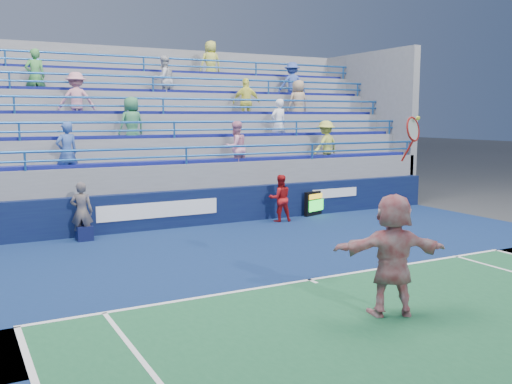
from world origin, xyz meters
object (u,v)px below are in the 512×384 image
serve_speed_board (317,203)px  tennis_player (392,255)px  ball_girl (280,198)px  judge_chair (84,232)px  line_judge (82,212)px

serve_speed_board → tennis_player: size_ratio=0.35×
serve_speed_board → ball_girl: (-1.70, -0.46, 0.33)m
judge_chair → serve_speed_board: bearing=2.9°
tennis_player → ball_girl: bearing=71.8°
serve_speed_board → tennis_player: bearing=-116.9°
judge_chair → line_judge: bearing=-163.7°
tennis_player → line_judge: bearing=112.1°
serve_speed_board → tennis_player: tennis_player is taller
judge_chair → tennis_player: bearing=-68.2°
tennis_player → line_judge: tennis_player is taller
serve_speed_board → line_judge: bearing=-177.0°
line_judge → ball_girl: bearing=-157.9°
serve_speed_board → line_judge: (-7.72, -0.41, 0.38)m
tennis_player → line_judge: (-3.34, 8.22, -0.24)m
tennis_player → ball_girl: 8.60m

